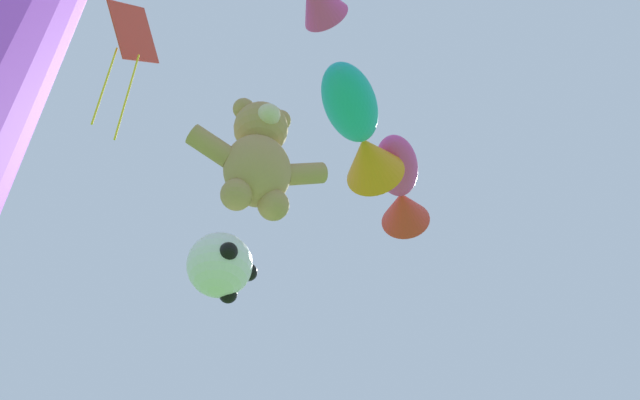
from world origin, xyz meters
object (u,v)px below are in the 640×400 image
teddy_bear_kite (259,156)px  fish_kite_magenta (400,187)px  soccer_ball_kite (220,265)px  fish_kite_teal (360,131)px  diamond_kite (131,41)px

teddy_bear_kite → fish_kite_magenta: fish_kite_magenta is taller
fish_kite_magenta → soccer_ball_kite: bearing=-153.4°
soccer_ball_kite → fish_kite_teal: fish_kite_teal is taller
soccer_ball_kite → fish_kite_teal: (2.16, 0.44, 3.72)m
soccer_ball_kite → fish_kite_teal: size_ratio=0.34×
teddy_bear_kite → fish_kite_teal: 2.77m
teddy_bear_kite → fish_kite_teal: bearing=18.6°
diamond_kite → fish_kite_magenta: bearing=10.1°
fish_kite_magenta → fish_kite_teal: 2.14m
teddy_bear_kite → diamond_kite: 3.67m
diamond_kite → fish_kite_teal: bearing=-6.6°
fish_kite_teal → diamond_kite: size_ratio=0.77×
teddy_bear_kite → fish_kite_teal: size_ratio=0.80×
fish_kite_magenta → fish_kite_teal: (-1.53, -1.40, -0.53)m
soccer_ball_kite → teddy_bear_kite: bearing=-32.0°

